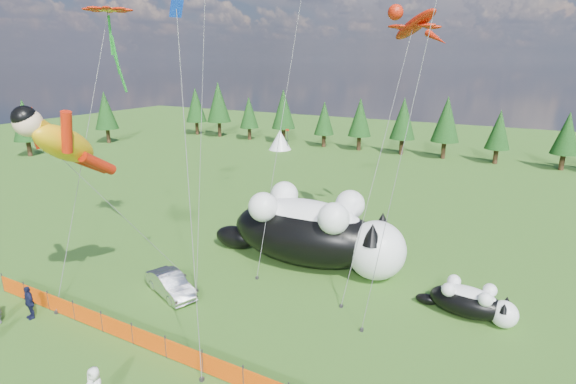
% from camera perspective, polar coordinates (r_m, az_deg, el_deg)
% --- Properties ---
extents(ground, '(160.00, 160.00, 0.00)m').
position_cam_1_polar(ground, '(23.65, -11.80, -15.38)').
color(ground, '#0D380A').
rests_on(ground, ground).
extents(safety_fence, '(22.06, 0.06, 1.10)m').
position_cam_1_polar(safety_fence, '(21.60, -17.26, -17.61)').
color(safety_fence, '#262626').
rests_on(safety_fence, ground).
extents(tree_line, '(90.00, 4.00, 8.00)m').
position_cam_1_polar(tree_line, '(62.04, 16.10, 8.07)').
color(tree_line, black).
rests_on(tree_line, ground).
extents(festival_tents, '(50.00, 3.20, 2.80)m').
position_cam_1_polar(festival_tents, '(56.10, 25.67, 3.55)').
color(festival_tents, white).
rests_on(festival_tents, ground).
extents(cat_large, '(13.01, 4.90, 4.70)m').
position_cam_1_polar(cat_large, '(27.74, 3.24, -4.95)').
color(cat_large, black).
rests_on(cat_large, ground).
extents(cat_small, '(4.92, 2.02, 1.78)m').
position_cam_1_polar(cat_small, '(24.59, 22.26, -12.76)').
color(cat_small, black).
rests_on(cat_small, ground).
extents(car, '(3.96, 2.55, 1.23)m').
position_cam_1_polar(car, '(25.70, -14.67, -11.27)').
color(car, silver).
rests_on(car, ground).
extents(spectator_c, '(1.09, 0.71, 1.72)m').
position_cam_1_polar(spectator_c, '(26.11, -30.03, -12.03)').
color(spectator_c, '#141837').
rests_on(spectator_c, ground).
extents(superhero_kite, '(5.82, 8.19, 11.54)m').
position_cam_1_polar(superhero_kite, '(23.32, -26.46, 5.46)').
color(superhero_kite, '#EEAB0C').
rests_on(superhero_kite, ground).
extents(gecko_kite, '(6.34, 12.91, 17.23)m').
position_cam_1_polar(gecko_kite, '(30.07, 15.80, 19.73)').
color(gecko_kite, '#B71D09').
rests_on(gecko_kite, ground).
extents(flower_kite, '(2.94, 7.73, 16.07)m').
position_cam_1_polar(flower_kite, '(27.85, -21.90, 20.32)').
color(flower_kite, '#B71D09').
rests_on(flower_kite, ground).
extents(diamond_kite_c, '(2.71, 3.19, 14.99)m').
position_cam_1_polar(diamond_kite_c, '(18.84, -13.79, 19.12)').
color(diamond_kite_c, '#0D39C8').
rests_on(diamond_kite_c, ground).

